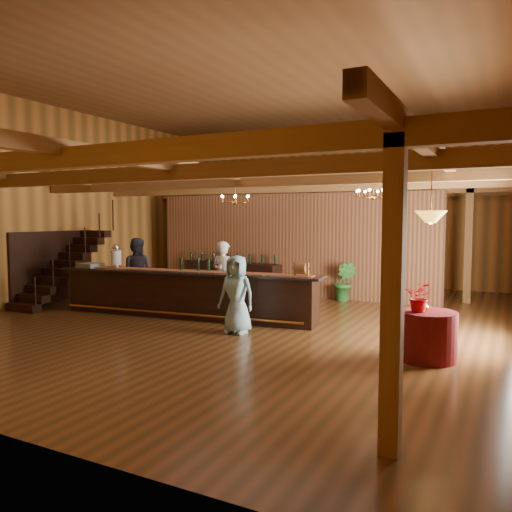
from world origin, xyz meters
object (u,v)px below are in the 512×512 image
at_px(bartender, 224,278).
at_px(guest, 237,294).
at_px(floor_plant, 345,282).
at_px(beverage_dispenser, 116,256).
at_px(backbar_shelf, 231,277).
at_px(pendant_lamp, 431,217).
at_px(chandelier_right, 374,193).
at_px(tasting_bar, 186,294).
at_px(raffle_drum, 301,268).
at_px(staff_second, 136,272).
at_px(chandelier_left, 235,199).
at_px(round_table, 428,336).

bearing_deg(bartender, guest, 135.39).
bearing_deg(floor_plant, beverage_dispenser, -139.40).
distance_m(backbar_shelf, pendant_lamp, 8.57).
distance_m(chandelier_right, pendant_lamp, 3.22).
relative_size(chandelier_right, floor_plant, 0.71).
relative_size(tasting_bar, floor_plant, 6.01).
distance_m(raffle_drum, backbar_shelf, 5.35).
bearing_deg(staff_second, raffle_drum, 152.72).
bearing_deg(beverage_dispenser, bartender, 17.20).
height_order(chandelier_right, bartender, chandelier_right).
xyz_separation_m(raffle_drum, chandelier_left, (-2.31, 1.19, 1.58)).
distance_m(backbar_shelf, round_table, 8.36).
height_order(chandelier_right, guest, chandelier_right).
bearing_deg(raffle_drum, chandelier_left, 152.70).
distance_m(tasting_bar, backbar_shelf, 4.01).
relative_size(raffle_drum, staff_second, 0.18).
relative_size(round_table, staff_second, 0.52).
bearing_deg(floor_plant, staff_second, -146.07).
bearing_deg(guest, round_table, -3.97).
xyz_separation_m(tasting_bar, floor_plant, (2.71, 3.91, -0.01)).
bearing_deg(raffle_drum, staff_second, 175.14).
relative_size(chandelier_right, bartender, 0.44).
xyz_separation_m(pendant_lamp, staff_second, (-7.79, 1.82, -1.48)).
xyz_separation_m(beverage_dispenser, pendant_lamp, (7.72, -0.99, 1.00)).
bearing_deg(chandelier_left, backbar_shelf, 121.95).
height_order(round_table, pendant_lamp, pendant_lamp).
height_order(tasting_bar, staff_second, staff_second).
relative_size(chandelier_right, staff_second, 0.43).
bearing_deg(bartender, pendant_lamp, 167.24).
bearing_deg(chandelier_left, tasting_bar, -110.49).
xyz_separation_m(round_table, floor_plant, (-2.98, 5.05, 0.15)).
xyz_separation_m(raffle_drum, pendant_lamp, (2.84, -1.40, 1.11)).
distance_m(beverage_dispenser, bartender, 2.84).
bearing_deg(chandelier_left, staff_second, -163.65).
distance_m(backbar_shelf, chandelier_left, 3.73).
bearing_deg(staff_second, round_table, 144.44).
relative_size(raffle_drum, bartender, 0.19).
xyz_separation_m(tasting_bar, backbar_shelf, (-0.98, 3.89, -0.08)).
relative_size(backbar_shelf, pendant_lamp, 3.83).
height_order(raffle_drum, chandelier_right, chandelier_right).
xyz_separation_m(tasting_bar, raffle_drum, (2.85, 0.25, 0.72)).
height_order(round_table, chandelier_left, chandelier_left).
relative_size(pendant_lamp, staff_second, 0.49).
bearing_deg(raffle_drum, chandelier_right, 47.70).
relative_size(tasting_bar, staff_second, 3.65).
height_order(backbar_shelf, pendant_lamp, pendant_lamp).
distance_m(beverage_dispenser, staff_second, 0.96).
bearing_deg(chandelier_right, round_table, -59.33).
xyz_separation_m(beverage_dispenser, floor_plant, (4.74, 4.07, -0.84)).
bearing_deg(tasting_bar, backbar_shelf, 98.15).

